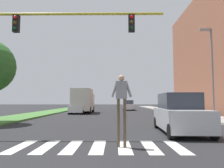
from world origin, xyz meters
The scene contains 11 objects.
ground_plane centered at (0.00, 30.00, 0.00)m, with size 140.00×140.00×0.00m, color #262628.
crosswalk centered at (0.00, 6.24, 0.00)m, with size 5.85×2.20×0.01m.
median_strip centered at (-8.24, 28.00, 0.07)m, with size 3.49×64.00×0.15m, color #477A38.
sidewalk_right centered at (9.20, 28.00, 0.07)m, with size 3.00×64.00×0.15m, color #9E9991.
traffic_light_gantry centered at (-3.91, 8.20, 4.39)m, with size 9.67×0.30×6.00m.
street_lamp_right centered at (8.60, 16.25, 4.59)m, with size 1.02×0.24×7.50m.
pedestrian_performer centered at (0.80, 6.22, 1.66)m, with size 0.75×0.28×2.49m.
suv_crossing centered at (3.83, 9.55, 0.93)m, with size 2.14×4.67×1.97m.
sedan_midblock centered at (-3.89, 25.45, 0.78)m, with size 1.93×4.29×1.69m.
sedan_distant centered at (3.05, 35.58, 0.80)m, with size 1.94×4.30×1.72m.
truck_box_delivery centered at (-3.46, 26.53, 1.63)m, with size 2.40×6.20×3.10m.
Camera 1 is at (0.54, -1.17, 1.57)m, focal length 33.98 mm.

